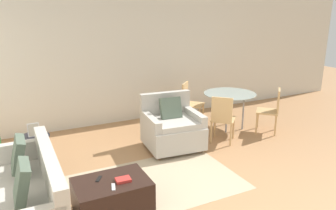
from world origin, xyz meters
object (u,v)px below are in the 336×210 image
Objects in this scene: tv_remote_secondary at (113,187)px; side_table at (36,146)px; book_stack at (123,180)px; dining_table at (230,97)px; armchair at (172,128)px; dining_chair_near_left at (222,116)px; dining_chair_near_right at (272,108)px; couch at (20,203)px; dining_chair_far_left at (189,101)px; tv_remote_primary at (99,179)px; picture_frame at (34,130)px; ottoman at (112,194)px.

side_table is at bearing 112.06° from tv_remote_secondary.
book_stack is 0.18× the size of dining_table.
tv_remote_secondary is at bearing -135.29° from armchair.
dining_chair_near_left is 1.00× the size of dining_chair_near_right.
couch reaches higher than side_table.
dining_chair_near_left is (3.48, 1.01, 0.21)m from couch.
dining_chair_far_left is (3.48, 2.21, 0.21)m from couch.
dining_chair_near_left reaches higher than book_stack.
dining_table is (1.52, 0.38, 0.29)m from armchair.
couch is 2.04× the size of dining_chair_near_left.
dining_chair_near_right is at bearing 19.75° from tv_remote_secondary.
couch is 1.43m from side_table.
tv_remote_primary is (-1.67, -1.28, 0.04)m from armchair.
book_stack is at bearing -62.53° from picture_frame.
dining_table is at bearing 21.55° from couch.
dining_chair_far_left reaches higher than tv_remote_secondary.
tv_remote_primary is 1.58m from picture_frame.
armchair reaches higher than dining_chair_near_left.
armchair is at bearing 44.71° from tv_remote_secondary.
tv_remote_secondary is (0.99, -0.32, 0.10)m from couch.
dining_table is 0.86m from dining_chair_near_right.
armchair is 1.60m from dining_table.
picture_frame reaches higher than ottoman.
dining_chair_near_right is at bearing 19.25° from book_stack.
tv_remote_primary is at bearing -152.48° from dining_table.
dining_chair_far_left reaches higher than dining_table.
picture_frame is at bearing 117.47° from book_stack.
dining_chair_far_left is (-0.60, 0.60, -0.14)m from dining_table.
picture_frame is at bearing -176.78° from dining_table.
picture_frame is (-0.84, 1.62, 0.24)m from book_stack.
armchair is at bearing 45.92° from book_stack.
book_stack is at bearing -133.73° from dining_chair_far_left.
dining_chair_near_left reaches higher than tv_remote_primary.
dining_chair_far_left reaches higher than ottoman.
picture_frame is at bearing 173.02° from dining_chair_near_left.
book_stack is at bearing -27.31° from ottoman.
couch is at bearing -102.05° from picture_frame.
dining_chair_near_right reaches higher than ottoman.
dining_chair_near_right is at bearing -45.00° from dining_table.
book_stack is 1.30× the size of tv_remote_primary.
dining_chair_near_right is (4.38, -0.39, 0.12)m from side_table.
tv_remote_primary is at bearing -157.73° from dining_chair_near_left.
tv_remote_secondary is at bearing -151.94° from dining_chair_near_left.
ottoman is at bearing -162.31° from dining_chair_near_right.
picture_frame is (0.30, 1.40, 0.35)m from couch.
tv_remote_secondary is (-0.15, -0.09, -0.01)m from book_stack.
book_stack is at bearing -11.21° from couch.
tv_remote_secondary is at bearing -148.03° from dining_table.
book_stack is 0.31m from tv_remote_primary.
ottoman is 2.74m from dining_chair_near_left.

